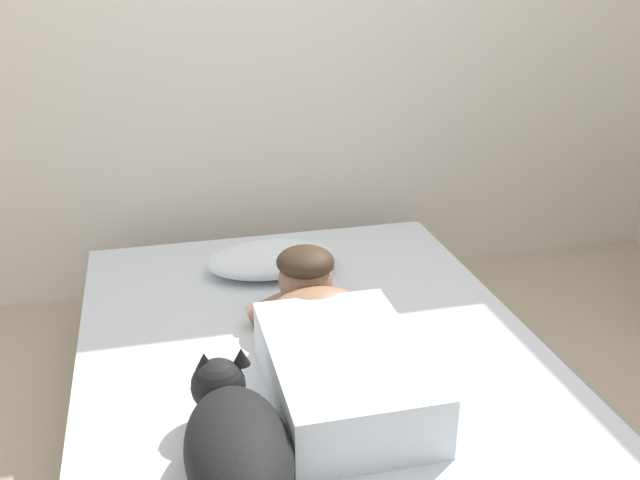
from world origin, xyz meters
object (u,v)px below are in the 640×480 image
object	(u,v)px
bed	(313,391)
cell_phone	(421,391)
dog	(235,442)
coffee_cup	(315,269)
person_lying	(332,344)
pillow	(271,259)

from	to	relation	value
bed	cell_phone	distance (m)	0.44
dog	cell_phone	bearing A→B (deg)	21.43
dog	coffee_cup	distance (m)	1.16
cell_phone	dog	bearing A→B (deg)	-158.57
coffee_cup	cell_phone	bearing A→B (deg)	-81.60
person_lying	coffee_cup	world-z (taller)	person_lying
bed	dog	xyz separation A→B (m)	(-0.32, -0.54, 0.27)
person_lying	bed	bearing A→B (deg)	97.98
person_lying	cell_phone	size ratio (longest dim) A/B	6.57
person_lying	cell_phone	world-z (taller)	person_lying
bed	coffee_cup	xyz separation A→B (m)	(0.13, 0.52, 0.20)
cell_phone	person_lying	bearing A→B (deg)	145.97
person_lying	pillow	bearing A→B (deg)	93.67
cell_phone	bed	bearing A→B (deg)	129.08
pillow	coffee_cup	world-z (taller)	pillow
coffee_cup	person_lying	bearing A→B (deg)	-99.18
bed	coffee_cup	size ratio (longest dim) A/B	16.56
pillow	cell_phone	distance (m)	0.97
pillow	dog	xyz separation A→B (m)	(-0.29, -1.16, 0.05)
person_lying	cell_phone	distance (m)	0.30
person_lying	dog	bearing A→B (deg)	-131.80
bed	pillow	xyz separation A→B (m)	(-0.03, 0.61, 0.22)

